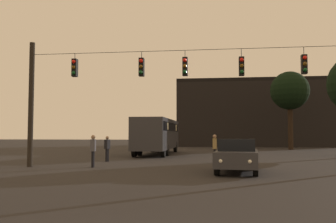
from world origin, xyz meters
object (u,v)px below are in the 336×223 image
car_near_right (237,155)px  pedestrian_crossing_center (107,147)px  pedestrian_crossing_left (93,149)px  tree_behind_building (290,91)px  pedestrian_crossing_right (215,147)px  city_bus (158,133)px

car_near_right → pedestrian_crossing_center: (-7.84, 5.69, 0.11)m
pedestrian_crossing_left → tree_behind_building: size_ratio=0.19×
car_near_right → pedestrian_crossing_right: bearing=100.9°
pedestrian_crossing_right → tree_behind_building: tree_behind_building is taller
pedestrian_crossing_right → tree_behind_building: size_ratio=0.19×
car_near_right → pedestrian_crossing_right: size_ratio=2.60×
city_bus → pedestrian_crossing_right: size_ratio=6.40×
tree_behind_building → pedestrian_crossing_right: bearing=-112.7°
pedestrian_crossing_right → car_near_right: bearing=-79.1°
pedestrian_crossing_left → pedestrian_crossing_right: size_ratio=0.99×
pedestrian_crossing_left → pedestrian_crossing_center: pedestrian_crossing_left is taller
tree_behind_building → car_near_right: bearing=-106.1°
pedestrian_crossing_left → pedestrian_crossing_right: pedestrian_crossing_right is taller
pedestrian_crossing_left → tree_behind_building: tree_behind_building is taller
city_bus → car_near_right: city_bus is taller
city_bus → pedestrian_crossing_center: city_bus is taller
city_bus → car_near_right: (5.96, -14.43, -1.07)m
car_near_right → pedestrian_crossing_left: 7.59m
car_near_right → pedestrian_crossing_center: size_ratio=2.76×
city_bus → pedestrian_crossing_left: size_ratio=6.49×
city_bus → pedestrian_crossing_left: 12.87m
car_near_right → tree_behind_building: bearing=73.9°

